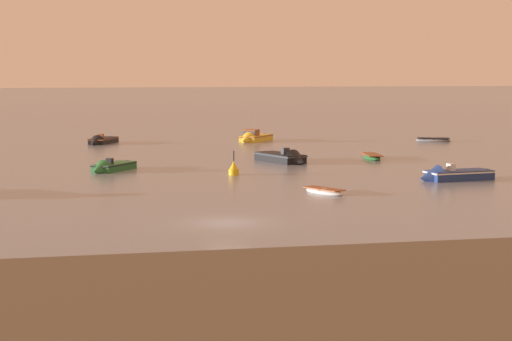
{
  "coord_description": "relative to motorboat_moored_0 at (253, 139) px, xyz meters",
  "views": [
    {
      "loc": [
        -8.04,
        -49.04,
        9.09
      ],
      "look_at": [
        6.31,
        22.55,
        0.37
      ],
      "focal_mm": 59.16,
      "sensor_mm": 36.0,
      "label": 1
    }
  ],
  "objects": [
    {
      "name": "motorboat_moored_6",
      "position": [
        -18.82,
        -28.53,
        -0.11
      ],
      "size": [
        4.68,
        5.47,
        1.85
      ],
      "rotation": [
        0.0,
        0.0,
        4.08
      ],
      "color": "#23602D",
      "rests_on": "ground"
    },
    {
      "name": "channel_buoy",
      "position": [
        -8.23,
        -33.35,
        0.1
      ],
      "size": [
        0.9,
        0.9,
        2.3
      ],
      "color": "gold",
      "rests_on": "ground"
    },
    {
      "name": "motorboat_moored_0",
      "position": [
        0.0,
        0.0,
        0.0
      ],
      "size": [
        5.62,
        6.25,
        2.38
      ],
      "rotation": [
        0.0,
        0.0,
        4.04
      ],
      "color": "gold",
      "rests_on": "ground"
    },
    {
      "name": "motorboat_moored_2",
      "position": [
        -19.09,
        0.49,
        -0.09
      ],
      "size": [
        4.21,
        5.94,
        1.94
      ],
      "rotation": [
        0.0,
        0.0,
        4.27
      ],
      "color": "black",
      "rests_on": "ground"
    },
    {
      "name": "ground_plane",
      "position": [
        -12.61,
        -56.11,
        -0.36
      ],
      "size": [
        800.0,
        800.0,
        0.0
      ],
      "primitive_type": "plane",
      "color": "gray"
    },
    {
      "name": "mudflat_shore",
      "position": [
        -10.34,
        -74.95,
        -0.28
      ],
      "size": [
        298.69,
        21.37,
        0.16
      ],
      "primitive_type": "cube",
      "color": "brown",
      "rests_on": "ground"
    },
    {
      "name": "motorboat_moored_3",
      "position": [
        8.69,
        -40.36,
        -0.06
      ],
      "size": [
        6.6,
        2.99,
        2.19
      ],
      "rotation": [
        0.0,
        0.0,
        3.27
      ],
      "color": "navy",
      "rests_on": "ground"
    },
    {
      "name": "motorboat_moored_5",
      "position": [
        -1.49,
        -24.72,
        -0.04
      ],
      "size": [
        4.73,
        7.08,
        2.3
      ],
      "rotation": [
        0.0,
        0.0,
        5.11
      ],
      "color": "black",
      "rests_on": "ground"
    },
    {
      "name": "rowboat_moored_2",
      "position": [
        -3.56,
        -45.63,
        -0.21
      ],
      "size": [
        2.84,
        3.69,
        0.56
      ],
      "rotation": [
        0.0,
        0.0,
        5.24
      ],
      "color": "white",
      "rests_on": "ground"
    },
    {
      "name": "rowboat_moored_4",
      "position": [
        8.04,
        -22.87,
        -0.17
      ],
      "size": [
        1.92,
        4.47,
        0.69
      ],
      "rotation": [
        0.0,
        0.0,
        4.61
      ],
      "color": "#23602D",
      "rests_on": "ground"
    },
    {
      "name": "rowboat_moored_7",
      "position": [
        22.69,
        -4.37,
        -0.17
      ],
      "size": [
        4.62,
        2.81,
        0.69
      ],
      "rotation": [
        0.0,
        0.0,
        2.82
      ],
      "color": "gray",
      "rests_on": "ground"
    }
  ]
}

